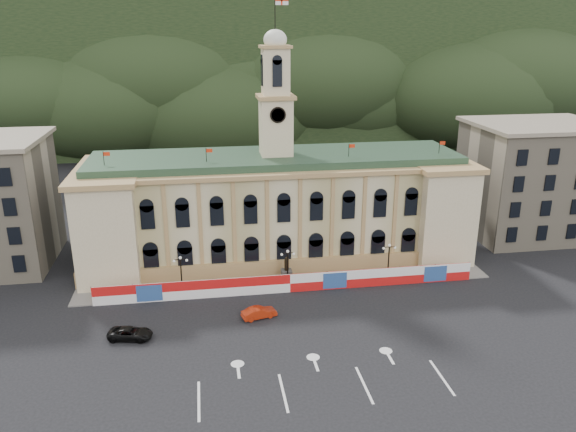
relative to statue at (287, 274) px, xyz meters
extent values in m
plane|color=black|center=(0.00, -18.00, -1.19)|extent=(260.00, 260.00, 0.00)
cube|color=black|center=(0.00, 112.00, 20.81)|extent=(230.00, 70.00, 44.00)
cube|color=#595651|center=(35.00, 92.00, 28.81)|extent=(22.00, 8.00, 14.00)
cube|color=#595651|center=(-48.00, 90.00, 24.81)|extent=(16.00, 7.00, 10.00)
cube|color=beige|center=(0.00, 10.00, 5.81)|extent=(55.00, 15.00, 14.00)
cube|color=tan|center=(0.00, 2.20, 0.01)|extent=(56.00, 0.80, 2.40)
cube|color=tan|center=(0.00, 10.00, 13.11)|extent=(56.20, 16.20, 0.60)
cube|color=#2A4731|center=(0.00, 10.00, 13.81)|extent=(53.00, 13.00, 1.20)
cube|color=beige|center=(-23.50, 9.00, 5.81)|extent=(8.00, 17.00, 14.00)
cube|color=beige|center=(23.50, 9.00, 5.81)|extent=(8.00, 17.00, 14.00)
cube|color=beige|center=(0.00, 10.00, 18.41)|extent=(4.40, 4.40, 8.00)
cube|color=tan|center=(0.00, 10.00, 22.61)|extent=(5.20, 5.20, 0.50)
cube|color=beige|center=(0.00, 10.00, 25.91)|extent=(3.60, 3.60, 6.50)
cube|color=tan|center=(0.00, 10.00, 29.31)|extent=(4.20, 4.20, 0.40)
cylinder|color=black|center=(0.00, 7.70, 20.41)|extent=(2.20, 0.20, 2.20)
ellipsoid|color=white|center=(0.00, 10.00, 30.21)|extent=(3.20, 3.20, 2.72)
cylinder|color=black|center=(0.00, 10.00, 33.41)|extent=(0.12, 0.12, 5.00)
cube|color=white|center=(0.90, 10.00, 35.21)|extent=(1.80, 0.04, 1.20)
cube|color=red|center=(0.90, 9.97, 35.21)|extent=(1.80, 0.02, 0.22)
cube|color=red|center=(0.90, 9.97, 35.21)|extent=(0.22, 0.02, 1.20)
cube|color=tan|center=(43.00, 13.00, 7.81)|extent=(20.00, 16.00, 18.00)
cube|color=gray|center=(43.00, 13.00, 17.11)|extent=(21.00, 17.00, 0.60)
cube|color=red|center=(0.00, -3.00, 0.06)|extent=(50.00, 0.25, 2.50)
cube|color=#2B4F91|center=(-18.00, -3.14, 0.06)|extent=(3.20, 0.05, 2.20)
cube|color=#2B4F91|center=(6.00, -3.14, 0.06)|extent=(3.20, 0.05, 2.20)
cube|color=#2B4F91|center=(20.00, -3.14, 0.06)|extent=(3.20, 0.05, 2.20)
cube|color=slate|center=(0.00, -0.25, -1.11)|extent=(56.00, 5.50, 0.16)
cube|color=#595651|center=(0.00, 0.00, -0.29)|extent=(1.40, 1.40, 1.80)
cylinder|color=black|center=(0.00, 0.00, 1.41)|extent=(0.60, 0.60, 1.60)
sphere|color=black|center=(0.00, 0.00, 2.31)|extent=(0.44, 0.44, 0.44)
cylinder|color=black|center=(-14.00, -1.00, -1.04)|extent=(0.44, 0.44, 0.30)
cylinder|color=black|center=(-14.00, -1.00, 1.21)|extent=(0.18, 0.18, 4.80)
cube|color=black|center=(-14.00, -1.00, 3.51)|extent=(1.60, 0.08, 0.08)
sphere|color=silver|center=(-14.80, -1.00, 3.36)|extent=(0.36, 0.36, 0.36)
sphere|color=silver|center=(-13.20, -1.00, 3.36)|extent=(0.36, 0.36, 0.36)
sphere|color=silver|center=(-14.00, -1.00, 3.76)|extent=(0.40, 0.40, 0.40)
cylinder|color=black|center=(0.00, -1.00, -1.04)|extent=(0.44, 0.44, 0.30)
cylinder|color=black|center=(0.00, -1.00, 1.21)|extent=(0.18, 0.18, 4.80)
cube|color=black|center=(0.00, -1.00, 3.51)|extent=(1.60, 0.08, 0.08)
sphere|color=silver|center=(-0.80, -1.00, 3.36)|extent=(0.36, 0.36, 0.36)
sphere|color=silver|center=(0.80, -1.00, 3.36)|extent=(0.36, 0.36, 0.36)
sphere|color=silver|center=(0.00, -1.00, 3.76)|extent=(0.40, 0.40, 0.40)
cylinder|color=black|center=(14.00, -1.00, -1.04)|extent=(0.44, 0.44, 0.30)
cylinder|color=black|center=(14.00, -1.00, 1.21)|extent=(0.18, 0.18, 4.80)
cube|color=black|center=(14.00, -1.00, 3.51)|extent=(1.60, 0.08, 0.08)
sphere|color=silver|center=(13.20, -1.00, 3.36)|extent=(0.36, 0.36, 0.36)
sphere|color=silver|center=(14.80, -1.00, 3.36)|extent=(0.36, 0.36, 0.36)
sphere|color=silver|center=(14.00, -1.00, 3.76)|extent=(0.40, 0.40, 0.40)
imported|color=#B1250C|center=(-4.75, -9.22, -0.49)|extent=(3.52, 4.92, 1.38)
imported|color=black|center=(-19.47, -11.73, -0.51)|extent=(4.14, 5.76, 1.36)
camera|label=1|loc=(-10.53, -68.77, 32.16)|focal=35.00mm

